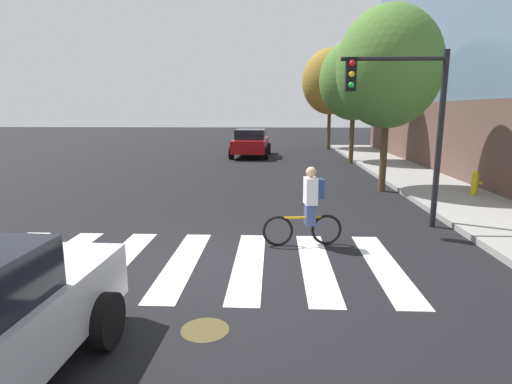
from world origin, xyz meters
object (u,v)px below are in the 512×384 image
at_px(traffic_light_near, 406,109).
at_px(sedan_mid, 251,142).
at_px(fire_hydrant, 475,182).
at_px(manhole_cover, 205,330).
at_px(street_tree_far, 330,82).
at_px(cyclist, 309,207).
at_px(street_tree_mid, 354,80).
at_px(street_tree_near, 389,67).

bearing_deg(traffic_light_near, sedan_mid, 106.40).
bearing_deg(fire_hydrant, sedan_mid, 123.61).
xyz_separation_m(manhole_cover, street_tree_far, (4.81, 25.24, 4.77)).
height_order(cyclist, street_tree_far, street_tree_far).
bearing_deg(cyclist, street_tree_mid, 76.26).
xyz_separation_m(street_tree_mid, street_tree_far, (-0.23, 7.73, 0.41)).
relative_size(fire_hydrant, street_tree_far, 0.11).
bearing_deg(fire_hydrant, street_tree_mid, 104.78).
bearing_deg(street_tree_far, cyclist, -98.35).
bearing_deg(traffic_light_near, cyclist, -146.77).
bearing_deg(street_tree_mid, sedan_mid, 151.92).
relative_size(fire_hydrant, street_tree_mid, 0.12).
distance_m(street_tree_near, street_tree_mid, 7.86).
distance_m(manhole_cover, street_tree_far, 26.14).
distance_m(manhole_cover, traffic_light_near, 7.08).
height_order(street_tree_mid, street_tree_far, street_tree_far).
distance_m(cyclist, street_tree_near, 7.63).
bearing_deg(cyclist, street_tree_near, 63.12).
relative_size(sedan_mid, traffic_light_near, 1.16).
distance_m(traffic_light_near, street_tree_far, 20.24).
bearing_deg(street_tree_near, street_tree_mid, 87.67).
height_order(sedan_mid, fire_hydrant, sedan_mid).
relative_size(fire_hydrant, street_tree_near, 0.12).
relative_size(cyclist, street_tree_far, 0.24).
bearing_deg(sedan_mid, cyclist, -82.72).
xyz_separation_m(fire_hydrant, street_tree_mid, (-2.37, 8.97, 3.83)).
bearing_deg(fire_hydrant, street_tree_near, 157.38).
distance_m(sedan_mid, traffic_light_near, 16.15).
relative_size(manhole_cover, traffic_light_near, 0.15).
xyz_separation_m(manhole_cover, street_tree_mid, (5.04, 17.51, 4.35)).
bearing_deg(cyclist, traffic_light_near, 33.23).
distance_m(manhole_cover, fire_hydrant, 11.31).
bearing_deg(street_tree_near, street_tree_far, 89.66).
distance_m(sedan_mid, fire_hydrant, 14.35).
relative_size(manhole_cover, street_tree_near, 0.10).
height_order(sedan_mid, street_tree_mid, street_tree_mid).
relative_size(street_tree_mid, street_tree_far, 0.91).
bearing_deg(fire_hydrant, cyclist, -139.25).
height_order(manhole_cover, street_tree_mid, street_tree_mid).
relative_size(sedan_mid, cyclist, 2.87).
xyz_separation_m(manhole_cover, traffic_light_near, (3.99, 5.11, 2.86)).
distance_m(cyclist, street_tree_far, 22.26).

